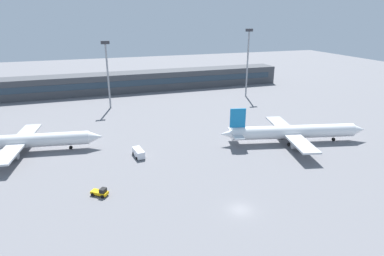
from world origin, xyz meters
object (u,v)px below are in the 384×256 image
object	(u,v)px
service_van_white	(139,153)
floodlight_tower_east	(107,70)
floodlight_tower_west	(248,59)
airplane_mid	(23,141)
baggage_tug_yellow	(100,192)
airplane_near	(294,132)

from	to	relation	value
service_van_white	floodlight_tower_east	size ratio (longest dim) A/B	0.21
floodlight_tower_west	floodlight_tower_east	bearing A→B (deg)	-179.58
airplane_mid	service_van_white	xyz separation A→B (m)	(28.98, -12.96, -2.08)
floodlight_tower_west	floodlight_tower_east	world-z (taller)	floodlight_tower_west
baggage_tug_yellow	floodlight_tower_east	size ratio (longest dim) A/B	0.14
airplane_near	service_van_white	xyz separation A→B (m)	(-44.77, 4.39, -2.17)
airplane_near	service_van_white	size ratio (longest dim) A/B	7.96
airplane_near	baggage_tug_yellow	distance (m)	57.11
airplane_near	floodlight_tower_west	xyz separation A→B (m)	(13.35, 55.59, 13.61)
airplane_near	airplane_mid	xyz separation A→B (m)	(-73.74, 17.35, -0.10)
baggage_tug_yellow	service_van_white	bearing A→B (deg)	57.28
baggage_tug_yellow	floodlight_tower_west	xyz separation A→B (m)	(69.00, 68.14, 16.10)
floodlight_tower_east	floodlight_tower_west	bearing A→B (deg)	0.42
floodlight_tower_west	floodlight_tower_east	size ratio (longest dim) A/B	1.14
service_van_white	floodlight_tower_east	world-z (taller)	floodlight_tower_east
baggage_tug_yellow	floodlight_tower_west	distance (m)	98.31
airplane_near	floodlight_tower_east	size ratio (longest dim) A/B	1.65
baggage_tug_yellow	floodlight_tower_east	world-z (taller)	floodlight_tower_east
airplane_mid	baggage_tug_yellow	xyz separation A→B (m)	(18.09, -29.90, -2.39)
service_van_white	floodlight_tower_east	bearing A→B (deg)	92.86
airplane_near	baggage_tug_yellow	bearing A→B (deg)	-167.29
airplane_near	floodlight_tower_west	bearing A→B (deg)	76.50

